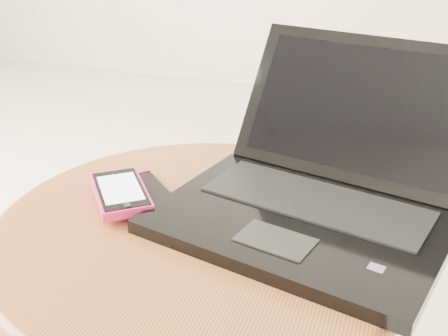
% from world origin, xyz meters
% --- Properties ---
extents(table, '(0.56, 0.56, 0.44)m').
position_xyz_m(table, '(0.11, -0.03, 0.35)').
color(table, '#5F3117').
rests_on(table, ground).
extents(laptop, '(0.42, 0.44, 0.20)m').
position_xyz_m(laptop, '(0.25, 0.05, 0.48)').
color(laptop, black).
rests_on(laptop, table).
extents(phone_black, '(0.11, 0.11, 0.01)m').
position_xyz_m(phone_black, '(0.00, 0.02, 0.45)').
color(phone_black, black).
rests_on(phone_black, table).
extents(phone_pink, '(0.13, 0.14, 0.02)m').
position_xyz_m(phone_pink, '(-0.01, -0.02, 0.46)').
color(phone_pink, '#DB1F64').
rests_on(phone_pink, phone_black).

